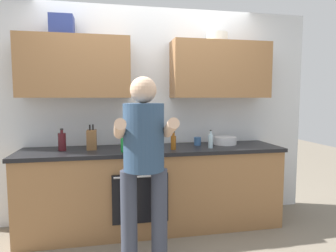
{
  "coord_description": "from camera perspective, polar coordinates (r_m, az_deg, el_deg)",
  "views": [
    {
      "loc": [
        -0.47,
        -3.15,
        1.45
      ],
      "look_at": [
        0.14,
        -0.1,
        1.15
      ],
      "focal_mm": 31.43,
      "sensor_mm": 36.0,
      "label": 1
    }
  ],
  "objects": [
    {
      "name": "bottle_syrup",
      "position": [
        3.13,
        1.05,
        -3.08
      ],
      "size": [
        0.06,
        0.06,
        0.2
      ],
      "color": "#8C4C14",
      "rests_on": "counter"
    },
    {
      "name": "knife_block",
      "position": [
        3.23,
        -14.58,
        -2.58
      ],
      "size": [
        0.1,
        0.14,
        0.27
      ],
      "color": "brown",
      "rests_on": "counter"
    },
    {
      "name": "bottle_vinegar",
      "position": [
        3.33,
        -8.29,
        -1.57
      ],
      "size": [
        0.05,
        0.05,
        0.35
      ],
      "color": "brown",
      "rests_on": "counter"
    },
    {
      "name": "bottle_wine",
      "position": [
        3.25,
        -19.86,
        -2.84
      ],
      "size": [
        0.08,
        0.08,
        0.23
      ],
      "color": "#471419",
      "rests_on": "counter"
    },
    {
      "name": "back_wall_unit",
      "position": [
        3.45,
        -3.55,
        6.23
      ],
      "size": [
        4.0,
        0.38,
        2.5
      ],
      "color": "silver",
      "rests_on": "ground"
    },
    {
      "name": "bottle_soda",
      "position": [
        3.01,
        -8.61,
        -3.35
      ],
      "size": [
        0.06,
        0.06,
        0.23
      ],
      "color": "#198C33",
      "rests_on": "counter"
    },
    {
      "name": "bottle_water",
      "position": [
        3.25,
        8.26,
        -2.87
      ],
      "size": [
        0.05,
        0.05,
        0.2
      ],
      "color": "silver",
      "rests_on": "counter"
    },
    {
      "name": "person_standing",
      "position": [
        2.47,
        -4.7,
        -5.95
      ],
      "size": [
        0.49,
        0.45,
        1.62
      ],
      "color": "#383D4C",
      "rests_on": "ground"
    },
    {
      "name": "counter",
      "position": [
        3.34,
        -2.73,
        -11.91
      ],
      "size": [
        2.84,
        0.67,
        0.9
      ],
      "color": "olive",
      "rests_on": "ground"
    },
    {
      "name": "cup_tea",
      "position": [
        3.43,
        5.74,
        -2.95
      ],
      "size": [
        0.08,
        0.08,
        0.09
      ],
      "primitive_type": "cylinder",
      "color": "#33598C",
      "rests_on": "counter"
    },
    {
      "name": "grocery_bag_bread",
      "position": [
        3.23,
        -3.05,
        -2.35
      ],
      "size": [
        0.18,
        0.18,
        0.22
      ],
      "primitive_type": "cube",
      "rotation": [
        0.0,
        0.0,
        -0.16
      ],
      "color": "tan",
      "rests_on": "counter"
    },
    {
      "name": "mixing_bowl",
      "position": [
        3.54,
        10.98,
        -2.78
      ],
      "size": [
        0.27,
        0.27,
        0.09
      ],
      "primitive_type": "cylinder",
      "color": "silver",
      "rests_on": "counter"
    },
    {
      "name": "ground_plane",
      "position": [
        3.5,
        -2.69,
        -18.98
      ],
      "size": [
        12.0,
        12.0,
        0.0
      ],
      "primitive_type": "plane",
      "color": "#756B5B"
    }
  ]
}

